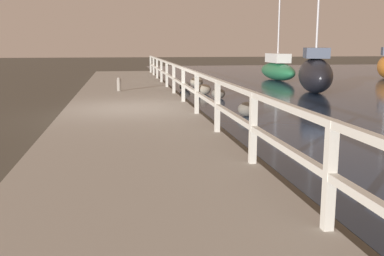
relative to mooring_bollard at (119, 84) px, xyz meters
name	(u,v)px	position (x,y,z in m)	size (l,w,h in m)	color
ground_plane	(130,117)	(0.29, -4.85, -0.51)	(120.00, 120.00, 0.00)	#4C473D
dock_walkway	(130,113)	(0.29, -4.85, -0.39)	(3.59, 36.00, 0.24)	#9E998E
railing	(189,82)	(1.98, -4.85, 0.46)	(0.10, 32.50, 1.07)	silver
boulder_far_strip	(185,86)	(2.86, 2.28, -0.32)	(0.51, 0.46, 0.38)	#666056
boulder_near_dock	(204,89)	(3.37, 0.33, -0.29)	(0.57, 0.52, 0.43)	gray
boulder_mid_strip	(218,93)	(3.66, -1.04, -0.31)	(0.52, 0.46, 0.39)	#666056
boulder_downstream	(248,109)	(3.57, -5.30, -0.30)	(0.55, 0.49, 0.41)	#666056
boulder_upstream	(197,82)	(3.66, 3.79, -0.27)	(0.62, 0.56, 0.47)	gray
mooring_bollard	(119,84)	(0.00, 0.00, 0.00)	(0.16, 0.16, 0.53)	gray
sailboat_green	(277,69)	(8.85, 7.07, 0.11)	(1.25, 4.66, 5.89)	#236B42
sailboat_black	(315,73)	(8.14, 0.48, 0.30)	(2.68, 4.76, 7.15)	black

